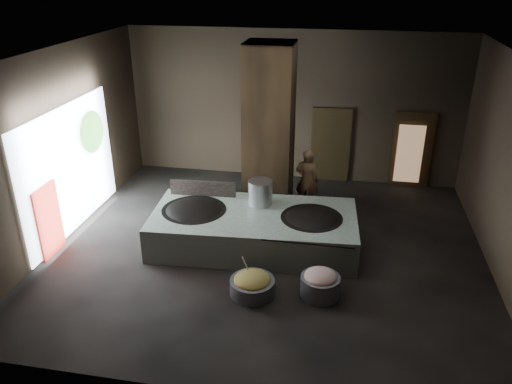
% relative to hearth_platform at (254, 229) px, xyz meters
% --- Properties ---
extents(floor, '(10.00, 9.00, 0.10)m').
position_rel_hearth_platform_xyz_m(floor, '(0.36, -0.12, -0.47)').
color(floor, black).
rests_on(floor, ground).
extents(ceiling, '(10.00, 9.00, 0.10)m').
position_rel_hearth_platform_xyz_m(ceiling, '(0.36, -0.12, 4.13)').
color(ceiling, black).
rests_on(ceiling, back_wall).
extents(back_wall, '(10.00, 0.10, 4.50)m').
position_rel_hearth_platform_xyz_m(back_wall, '(0.36, 4.43, 1.83)').
color(back_wall, black).
rests_on(back_wall, ground).
extents(front_wall, '(10.00, 0.10, 4.50)m').
position_rel_hearth_platform_xyz_m(front_wall, '(0.36, -4.67, 1.83)').
color(front_wall, black).
rests_on(front_wall, ground).
extents(left_wall, '(0.10, 9.00, 4.50)m').
position_rel_hearth_platform_xyz_m(left_wall, '(-4.69, -0.12, 1.83)').
color(left_wall, black).
rests_on(left_wall, ground).
extents(pillar, '(1.20, 1.20, 4.50)m').
position_rel_hearth_platform_xyz_m(pillar, '(0.06, 1.78, 1.83)').
color(pillar, black).
rests_on(pillar, ground).
extents(hearth_platform, '(4.93, 2.59, 0.83)m').
position_rel_hearth_platform_xyz_m(hearth_platform, '(0.00, 0.00, 0.00)').
color(hearth_platform, '#B8CCBA').
rests_on(hearth_platform, ground).
extents(platform_cap, '(4.69, 2.25, 0.03)m').
position_rel_hearth_platform_xyz_m(platform_cap, '(0.00, 0.00, 0.40)').
color(platform_cap, black).
rests_on(platform_cap, hearth_platform).
extents(wok_left, '(1.51, 1.51, 0.42)m').
position_rel_hearth_platform_xyz_m(wok_left, '(-1.45, -0.05, 0.33)').
color(wok_left, black).
rests_on(wok_left, hearth_platform).
extents(wok_left_rim, '(1.54, 1.54, 0.05)m').
position_rel_hearth_platform_xyz_m(wok_left_rim, '(-1.45, -0.05, 0.40)').
color(wok_left_rim, black).
rests_on(wok_left_rim, hearth_platform).
extents(wok_right, '(1.41, 1.41, 0.40)m').
position_rel_hearth_platform_xyz_m(wok_right, '(1.35, 0.05, 0.33)').
color(wok_right, black).
rests_on(wok_right, hearth_platform).
extents(wok_right_rim, '(1.44, 1.44, 0.05)m').
position_rel_hearth_platform_xyz_m(wok_right_rim, '(1.35, 0.05, 0.40)').
color(wok_right_rim, black).
rests_on(wok_right_rim, hearth_platform).
extents(stock_pot, '(0.58, 0.58, 0.63)m').
position_rel_hearth_platform_xyz_m(stock_pot, '(0.05, 0.55, 0.71)').
color(stock_pot, '#B0B3B8').
rests_on(stock_pot, hearth_platform).
extents(splash_guard, '(1.67, 0.17, 0.42)m').
position_rel_hearth_platform_xyz_m(splash_guard, '(-1.45, 0.75, 0.61)').
color(splash_guard, black).
rests_on(splash_guard, hearth_platform).
extents(cook, '(0.68, 0.48, 1.77)m').
position_rel_hearth_platform_xyz_m(cook, '(1.06, 2.08, 0.47)').
color(cook, '#906B49').
rests_on(cook, ground).
extents(veg_basin, '(1.05, 1.05, 0.34)m').
position_rel_hearth_platform_xyz_m(veg_basin, '(0.34, -1.94, -0.25)').
color(veg_basin, slate).
rests_on(veg_basin, ground).
extents(veg_fill, '(0.76, 0.76, 0.23)m').
position_rel_hearth_platform_xyz_m(veg_fill, '(0.34, -1.94, -0.07)').
color(veg_fill, olive).
rests_on(veg_fill, veg_basin).
extents(ladle, '(0.13, 0.36, 0.66)m').
position_rel_hearth_platform_xyz_m(ladle, '(0.19, -1.79, 0.13)').
color(ladle, '#B0B3B8').
rests_on(ladle, veg_basin).
extents(meat_basin, '(1.04, 1.04, 0.44)m').
position_rel_hearth_platform_xyz_m(meat_basin, '(1.70, -1.73, -0.20)').
color(meat_basin, slate).
rests_on(meat_basin, ground).
extents(meat_fill, '(0.67, 0.67, 0.26)m').
position_rel_hearth_platform_xyz_m(meat_fill, '(1.70, -1.73, 0.03)').
color(meat_fill, tan).
rests_on(meat_fill, meat_basin).
extents(doorway_near, '(1.18, 0.08, 2.38)m').
position_rel_hearth_platform_xyz_m(doorway_near, '(1.56, 4.33, 0.68)').
color(doorway_near, black).
rests_on(doorway_near, ground).
extents(doorway_near_glow, '(0.83, 0.04, 1.96)m').
position_rel_hearth_platform_xyz_m(doorway_near_glow, '(1.85, 4.54, 0.63)').
color(doorway_near_glow, '#8C6647').
rests_on(doorway_near_glow, ground).
extents(doorway_far, '(1.18, 0.08, 2.38)m').
position_rel_hearth_platform_xyz_m(doorway_far, '(3.96, 4.33, 0.68)').
color(doorway_far, black).
rests_on(doorway_far, ground).
extents(doorway_far_glow, '(0.75, 0.04, 1.77)m').
position_rel_hearth_platform_xyz_m(doorway_far_glow, '(3.88, 4.19, 0.63)').
color(doorway_far_glow, '#8C6647').
rests_on(doorway_far_glow, ground).
extents(left_opening, '(0.04, 4.20, 3.10)m').
position_rel_hearth_platform_xyz_m(left_opening, '(-4.59, 0.08, 1.18)').
color(left_opening, white).
rests_on(left_opening, ground).
extents(pavilion_sliver, '(0.05, 0.90, 1.70)m').
position_rel_hearth_platform_xyz_m(pavilion_sliver, '(-4.52, -1.22, 0.43)').
color(pavilion_sliver, maroon).
rests_on(pavilion_sliver, ground).
extents(tree_silhouette, '(0.28, 1.10, 1.10)m').
position_rel_hearth_platform_xyz_m(tree_silhouette, '(-4.49, 1.18, 1.78)').
color(tree_silhouette, '#194714').
rests_on(tree_silhouette, left_opening).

